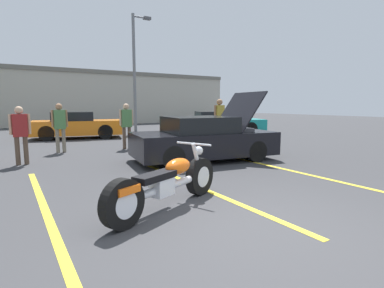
% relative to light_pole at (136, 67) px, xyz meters
% --- Properties ---
extents(ground_plane, '(80.00, 80.00, 0.00)m').
position_rel_light_pole_xyz_m(ground_plane, '(-4.25, -14.98, -3.87)').
color(ground_plane, '#38383A').
extents(parking_stripe_middle, '(0.12, 5.84, 0.01)m').
position_rel_light_pole_xyz_m(parking_stripe_middle, '(-6.48, -12.65, -3.87)').
color(parking_stripe_middle, yellow).
rests_on(parking_stripe_middle, ground).
extents(parking_stripe_back, '(0.12, 5.84, 0.01)m').
position_rel_light_pole_xyz_m(parking_stripe_back, '(-3.73, -12.65, -3.87)').
color(parking_stripe_back, yellow).
rests_on(parking_stripe_back, ground).
extents(parking_stripe_far, '(0.12, 5.84, 0.01)m').
position_rel_light_pole_xyz_m(parking_stripe_far, '(-0.98, -12.65, -3.87)').
color(parking_stripe_far, yellow).
rests_on(parking_stripe_far, ground).
extents(far_building, '(32.00, 4.20, 4.40)m').
position_rel_light_pole_xyz_m(far_building, '(-4.25, 9.02, -1.54)').
color(far_building, '#B2AD9E').
rests_on(far_building, ground).
extents(light_pole, '(1.21, 0.28, 6.99)m').
position_rel_light_pole_xyz_m(light_pole, '(0.00, 0.00, 0.00)').
color(light_pole, slate).
rests_on(light_pole, ground).
extents(motorcycle, '(2.38, 1.20, 0.97)m').
position_rel_light_pole_xyz_m(motorcycle, '(-4.84, -13.55, -3.46)').
color(motorcycle, black).
rests_on(motorcycle, ground).
extents(show_car_hood_open, '(4.30, 2.44, 2.01)m').
position_rel_light_pole_xyz_m(show_car_hood_open, '(-2.00, -10.39, -3.25)').
color(show_car_hood_open, black).
rests_on(show_car_hood_open, ground).
extents(parked_car_right_row, '(5.06, 3.36, 1.26)m').
position_rel_light_pole_xyz_m(parked_car_right_row, '(3.01, -4.48, -3.26)').
color(parked_car_right_row, teal).
rests_on(parked_car_right_row, ground).
extents(parked_car_mid_row, '(4.41, 2.66, 1.29)m').
position_rel_light_pole_xyz_m(parked_car_mid_row, '(-4.01, -2.30, -3.25)').
color(parked_car_mid_row, orange).
rests_on(parked_car_mid_row, ground).
extents(spectator_near_motorcycle, '(0.52, 0.22, 1.67)m').
position_rel_light_pole_xyz_m(spectator_near_motorcycle, '(-3.14, -6.97, -2.88)').
color(spectator_near_motorcycle, brown).
rests_on(spectator_near_motorcycle, ground).
extents(spectator_by_show_car, '(0.52, 0.24, 1.85)m').
position_rel_light_pole_xyz_m(spectator_by_show_car, '(0.48, -7.83, -2.75)').
color(spectator_by_show_car, '#38476B').
rests_on(spectator_by_show_car, ground).
extents(spectator_midground, '(0.52, 0.22, 1.67)m').
position_rel_light_pole_xyz_m(spectator_midground, '(-5.36, -6.63, -2.88)').
color(spectator_midground, gray).
rests_on(spectator_midground, ground).
extents(spectator_far_lot, '(0.52, 0.21, 1.59)m').
position_rel_light_pole_xyz_m(spectator_far_lot, '(-6.60, -8.35, -2.94)').
color(spectator_far_lot, brown).
rests_on(spectator_far_lot, ground).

